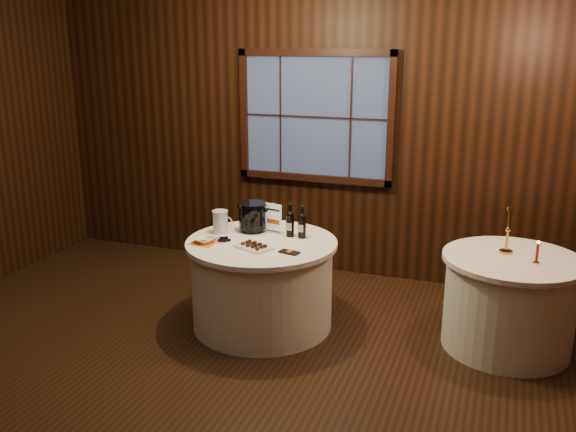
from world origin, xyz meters
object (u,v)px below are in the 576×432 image
at_px(port_bottle_left, 290,222).
at_px(ice_bucket, 252,216).
at_px(sign_stand, 274,222).
at_px(glass_pitcher, 220,222).
at_px(port_bottle_right, 302,224).
at_px(chocolate_box, 289,252).
at_px(chocolate_plate, 254,246).
at_px(brass_candlestick, 507,236).
at_px(red_candle, 537,254).
at_px(main_table, 262,283).
at_px(side_table, 508,302).
at_px(grape_bunch, 223,240).
at_px(cracker_bowl, 204,240).

bearing_deg(port_bottle_left, ice_bucket, 175.26).
xyz_separation_m(sign_stand, glass_pitcher, (-0.44, -0.17, 0.01)).
relative_size(port_bottle_right, chocolate_box, 1.77).
distance_m(chocolate_plate, glass_pitcher, 0.53).
bearing_deg(port_bottle_right, port_bottle_left, -178.86).
bearing_deg(port_bottle_left, brass_candlestick, 4.62).
xyz_separation_m(port_bottle_right, red_candle, (1.87, 0.01, -0.05)).
height_order(brass_candlestick, red_candle, brass_candlestick).
distance_m(main_table, brass_candlestick, 2.05).
bearing_deg(port_bottle_left, chocolate_plate, -113.89).
height_order(side_table, ice_bucket, ice_bucket).
xyz_separation_m(grape_bunch, red_candle, (2.45, 0.34, 0.05)).
relative_size(side_table, glass_pitcher, 5.36).
bearing_deg(chocolate_box, port_bottle_left, 121.62).
relative_size(port_bottle_left, brass_candlestick, 0.77).
distance_m(side_table, grape_bunch, 2.36).
xyz_separation_m(ice_bucket, grape_bunch, (-0.11, -0.36, -0.12)).
bearing_deg(main_table, chocolate_plate, -85.59).
bearing_deg(side_table, glass_pitcher, -174.93).
bearing_deg(cracker_bowl, red_candle, 9.09).
bearing_deg(port_bottle_left, port_bottle_right, -3.99).
distance_m(ice_bucket, chocolate_box, 0.68).
height_order(sign_stand, port_bottle_left, port_bottle_left).
height_order(chocolate_plate, grape_bunch, chocolate_plate).
height_order(ice_bucket, chocolate_plate, ice_bucket).
xyz_separation_m(side_table, cracker_bowl, (-2.43, -0.51, 0.41)).
relative_size(main_table, brass_candlestick, 3.37).
height_order(cracker_bowl, red_candle, red_candle).
xyz_separation_m(main_table, chocolate_plate, (0.02, -0.20, 0.40)).
relative_size(port_bottle_right, brass_candlestick, 0.75).
bearing_deg(brass_candlestick, side_table, -55.59).
relative_size(cracker_bowl, red_candle, 0.89).
distance_m(sign_stand, port_bottle_right, 0.28).
distance_m(chocolate_plate, chocolate_box, 0.31).
distance_m(sign_stand, glass_pitcher, 0.47).
xyz_separation_m(ice_bucket, glass_pitcher, (-0.24, -0.14, -0.04)).
height_order(main_table, sign_stand, sign_stand).
bearing_deg(main_table, port_bottle_right, 34.19).
bearing_deg(ice_bucket, red_candle, -0.51).
height_order(port_bottle_left, grape_bunch, port_bottle_left).
bearing_deg(red_candle, brass_candlestick, 140.77).
bearing_deg(brass_candlestick, port_bottle_left, -174.13).
xyz_separation_m(sign_stand, red_candle, (2.15, -0.05, -0.02)).
relative_size(ice_bucket, cracker_bowl, 1.60).
relative_size(port_bottle_left, ice_bucket, 1.13).
xyz_separation_m(port_bottle_right, glass_pitcher, (-0.71, -0.11, -0.02)).
bearing_deg(brass_candlestick, chocolate_plate, -163.20).
distance_m(side_table, chocolate_box, 1.79).
height_order(side_table, cracker_bowl, cracker_bowl).
xyz_separation_m(side_table, chocolate_box, (-1.68, -0.51, 0.39)).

